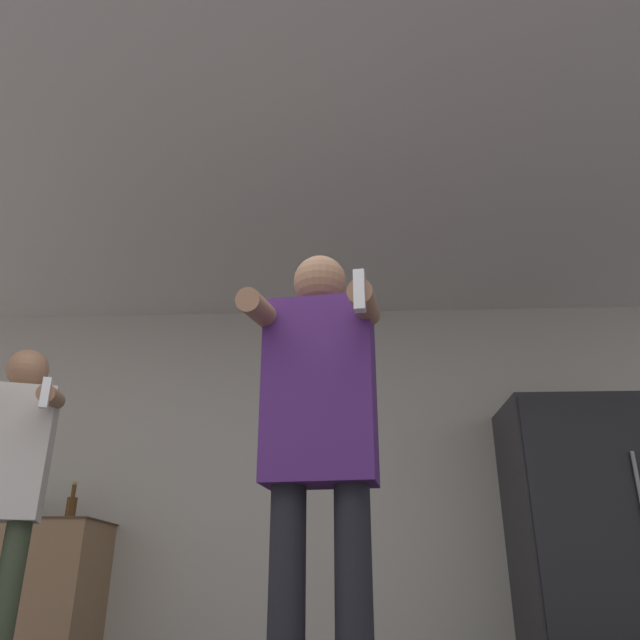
# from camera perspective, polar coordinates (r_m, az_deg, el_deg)

# --- Properties ---
(wall_back) EXTENTS (7.00, 0.06, 2.55)m
(wall_back) POSITION_cam_1_polar(r_m,az_deg,el_deg) (4.58, -5.58, -14.26)
(wall_back) COLOR beige
(wall_back) RESTS_ON ground_plane
(ceiling_slab) EXTENTS (7.00, 3.61, 0.05)m
(ceiling_slab) POSITION_cam_1_polar(r_m,az_deg,el_deg) (3.58, -8.13, 11.05)
(ceiling_slab) COLOR silver
(ceiling_slab) RESTS_ON wall_back
(refrigerator) EXTENTS (0.78, 0.70, 1.69)m
(refrigerator) POSITION_cam_1_polar(r_m,az_deg,el_deg) (4.37, 22.80, -17.94)
(refrigerator) COLOR #262628
(refrigerator) RESTS_ON ground_plane
(bottle_dark_rum) EXTENTS (0.08, 0.08, 0.22)m
(bottle_dark_rum) POSITION_cam_1_polar(r_m,az_deg,el_deg) (4.76, -25.51, -15.28)
(bottle_dark_rum) COLOR #194723
(bottle_dark_rum) RESTS_ON counter
(bottle_clear_vodka) EXTENTS (0.07, 0.07, 0.26)m
(bottle_clear_vodka) POSITION_cam_1_polar(r_m,az_deg,el_deg) (4.63, -21.79, -15.56)
(bottle_clear_vodka) COLOR #563314
(bottle_clear_vodka) RESTS_ON counter
(person_woman_foreground) EXTENTS (0.50, 0.50, 1.76)m
(person_woman_foreground) POSITION_cam_1_polar(r_m,az_deg,el_deg) (2.20, -0.03, -10.55)
(person_woman_foreground) COLOR black
(person_woman_foreground) RESTS_ON ground_plane
(person_man_side) EXTENTS (0.51, 0.57, 1.70)m
(person_man_side) POSITION_cam_1_polar(r_m,az_deg,el_deg) (3.39, -26.83, -13.08)
(person_man_side) COLOR #38422D
(person_man_side) RESTS_ON ground_plane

